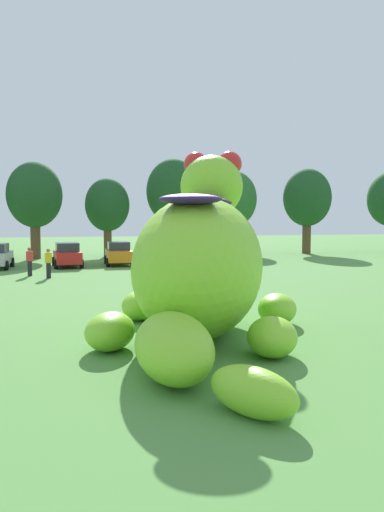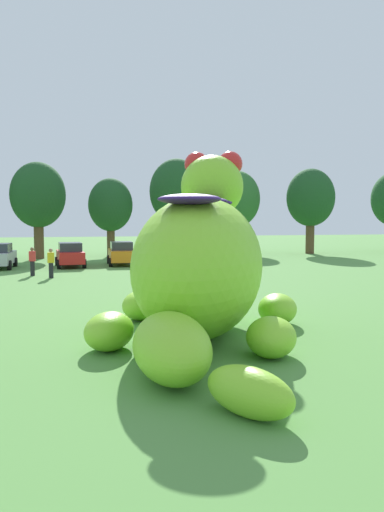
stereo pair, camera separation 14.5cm
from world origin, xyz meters
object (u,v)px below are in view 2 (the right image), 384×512
at_px(car_orange, 121,253).
at_px(spectator_by_cars, 192,258).
at_px(giant_inflatable_creature, 200,264).
at_px(spectator_mid_field, 51,263).
at_px(car_yellow, 180,253).
at_px(car_red, 70,255).
at_px(spectator_near_inflatable, 32,262).

bearing_deg(car_orange, spectator_by_cars, -49.86).
bearing_deg(giant_inflatable_creature, spectator_mid_field, 107.47).
distance_m(car_orange, spectator_by_cars, 6.50).
xyz_separation_m(giant_inflatable_creature, spectator_mid_field, (-5.01, 15.91, -1.27)).
relative_size(car_orange, car_yellow, 0.99).
xyz_separation_m(car_red, spectator_by_cars, (7.83, -4.30, -0.01)).
xyz_separation_m(car_red, spectator_mid_field, (-0.98, -6.64, -0.01)).
distance_m(car_yellow, spectator_by_cars, 4.29).
bearing_deg(car_yellow, car_orange, 171.03).
distance_m(car_orange, car_yellow, 4.32).
xyz_separation_m(car_orange, spectator_near_inflatable, (-5.77, -5.87, -0.01)).
xyz_separation_m(car_yellow, spectator_near_inflatable, (-10.03, -5.20, -0.01)).
bearing_deg(giant_inflatable_creature, car_yellow, 80.22).
distance_m(car_orange, spectator_near_inflatable, 8.23).
bearing_deg(car_orange, spectator_mid_field, -122.35).
distance_m(car_red, spectator_mid_field, 6.71).
distance_m(car_red, car_orange, 3.70).
distance_m(car_red, spectator_by_cars, 8.93).
bearing_deg(spectator_by_cars, giant_inflatable_creature, -101.79).
relative_size(car_red, car_orange, 1.03).
bearing_deg(car_yellow, spectator_mid_field, -143.28).
bearing_deg(spectator_by_cars, car_orange, 130.14).
relative_size(giant_inflatable_creature, car_yellow, 2.81).
height_order(spectator_near_inflatable, spectator_by_cars, same).
height_order(spectator_mid_field, spectator_by_cars, same).
height_order(car_yellow, spectator_near_inflatable, car_yellow).
bearing_deg(spectator_near_inflatable, car_red, 67.81).
bearing_deg(car_orange, giant_inflatable_creature, -89.06).
xyz_separation_m(spectator_near_inflatable, spectator_mid_field, (1.14, -1.43, 0.00)).
height_order(car_orange, spectator_mid_field, car_orange).
xyz_separation_m(giant_inflatable_creature, car_yellow, (3.88, 22.54, -1.26)).
distance_m(giant_inflatable_creature, car_red, 22.94).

